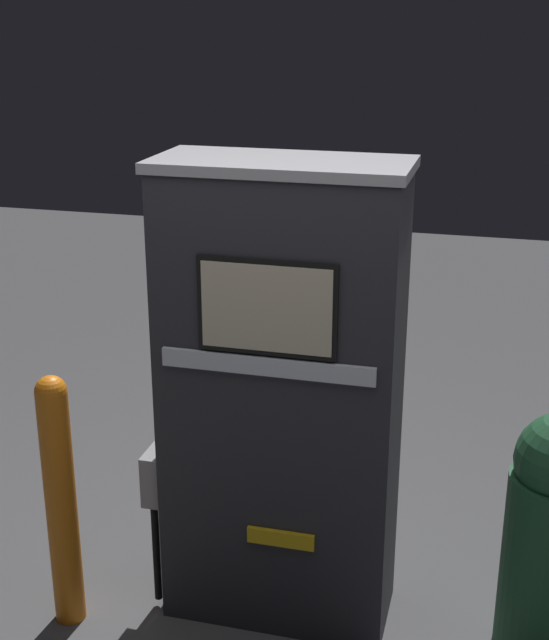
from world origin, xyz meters
name	(u,v)px	position (x,y,z in m)	size (l,w,h in m)	color
ground_plane	(268,634)	(0.00, 0.00, 0.00)	(14.00, 14.00, 0.00)	#4C4C4F
gas_pump	(280,401)	(0.00, 0.21, 0.96)	(1.02, 0.45, 1.92)	#28282D
safety_bollard	(60,497)	(-0.84, -0.10, 0.58)	(0.13, 0.13, 1.10)	orange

